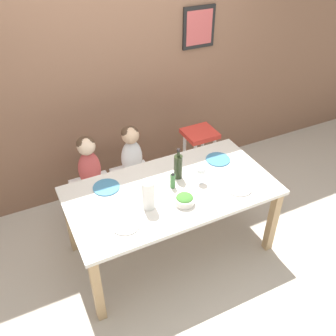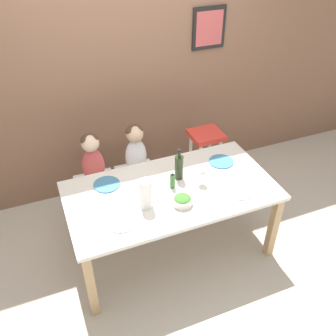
% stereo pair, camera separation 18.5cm
% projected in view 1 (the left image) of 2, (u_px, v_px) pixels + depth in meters
% --- Properties ---
extents(ground_plane, '(14.00, 14.00, 0.00)m').
position_uv_depth(ground_plane, '(171.00, 247.00, 3.63)').
color(ground_plane, '#BCB2A3').
extents(wall_back, '(10.00, 0.09, 2.70)m').
position_uv_depth(wall_back, '(118.00, 71.00, 3.70)').
color(wall_back, brown).
rests_on(wall_back, ground_plane).
extents(dining_table, '(1.79, 0.93, 0.73)m').
position_uv_depth(dining_table, '(172.00, 197.00, 3.25)').
color(dining_table, silver).
rests_on(dining_table, ground_plane).
extents(chair_far_left, '(0.40, 0.37, 0.45)m').
position_uv_depth(chair_far_left, '(93.00, 191.00, 3.74)').
color(chair_far_left, silver).
rests_on(chair_far_left, ground_plane).
extents(chair_far_center, '(0.40, 0.37, 0.45)m').
position_uv_depth(chair_far_center, '(133.00, 179.00, 3.90)').
color(chair_far_center, silver).
rests_on(chair_far_center, ground_plane).
extents(chair_right_highchair, '(0.34, 0.31, 0.74)m').
position_uv_depth(chair_right_highchair, '(199.00, 145.00, 4.06)').
color(chair_right_highchair, silver).
rests_on(chair_right_highchair, ground_plane).
extents(person_child_left, '(0.22, 0.18, 0.55)m').
position_uv_depth(person_child_left, '(88.00, 160.00, 3.52)').
color(person_child_left, '#C64C4C').
rests_on(person_child_left, chair_far_left).
extents(person_child_center, '(0.22, 0.18, 0.55)m').
position_uv_depth(person_child_center, '(131.00, 149.00, 3.67)').
color(person_child_center, silver).
rests_on(person_child_center, chair_far_center).
extents(wine_bottle, '(0.07, 0.07, 0.30)m').
position_uv_depth(wine_bottle, '(178.00, 166.00, 3.26)').
color(wine_bottle, '#232D19').
rests_on(wine_bottle, dining_table).
extents(paper_towel_roll, '(0.10, 0.10, 0.26)m').
position_uv_depth(paper_towel_roll, '(148.00, 195.00, 2.94)').
color(paper_towel_roll, white).
rests_on(paper_towel_roll, dining_table).
extents(wine_glass_near, '(0.08, 0.08, 0.16)m').
position_uv_depth(wine_glass_near, '(201.00, 171.00, 3.21)').
color(wine_glass_near, white).
rests_on(wine_glass_near, dining_table).
extents(salad_bowl_large, '(0.17, 0.17, 0.08)m').
position_uv_depth(salad_bowl_large, '(185.00, 200.00, 3.03)').
color(salad_bowl_large, silver).
rests_on(salad_bowl_large, dining_table).
extents(dinner_plate_front_left, '(0.23, 0.23, 0.01)m').
position_uv_depth(dinner_plate_front_left, '(126.00, 224.00, 2.85)').
color(dinner_plate_front_left, silver).
rests_on(dinner_plate_front_left, dining_table).
extents(dinner_plate_back_left, '(0.23, 0.23, 0.01)m').
position_uv_depth(dinner_plate_back_left, '(106.00, 187.00, 3.21)').
color(dinner_plate_back_left, teal).
rests_on(dinner_plate_back_left, dining_table).
extents(dinner_plate_back_right, '(0.23, 0.23, 0.01)m').
position_uv_depth(dinner_plate_back_right, '(218.00, 159.00, 3.54)').
color(dinner_plate_back_right, teal).
rests_on(dinner_plate_back_right, dining_table).
extents(dinner_plate_front_right, '(0.23, 0.23, 0.01)m').
position_uv_depth(dinner_plate_front_right, '(239.00, 188.00, 3.20)').
color(dinner_plate_front_right, silver).
rests_on(dinner_plate_front_right, dining_table).
extents(condiment_bottle_hot_sauce, '(0.04, 0.04, 0.16)m').
position_uv_depth(condiment_bottle_hot_sauce, '(173.00, 180.00, 3.18)').
color(condiment_bottle_hot_sauce, '#336633').
rests_on(condiment_bottle_hot_sauce, dining_table).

